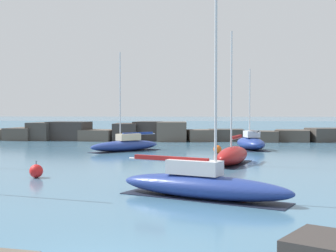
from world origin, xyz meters
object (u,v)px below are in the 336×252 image
at_px(sailboat_moored_7, 202,184).
at_px(mooring_buoy_far_side, 217,149).
at_px(sailboat_moored_0, 251,142).
at_px(mooring_buoy_orange_near, 36,171).
at_px(sailboat_moored_2, 126,145).
at_px(sailboat_moored_4, 233,155).

distance_m(sailboat_moored_7, mooring_buoy_far_side, 22.33).
relative_size(sailboat_moored_0, mooring_buoy_orange_near, 8.26).
xyz_separation_m(sailboat_moored_0, sailboat_moored_2, (-12.26, -2.86, -0.09)).
relative_size(sailboat_moored_4, mooring_buoy_far_side, 10.07).
bearing_deg(sailboat_moored_2, sailboat_moored_4, -46.79).
bearing_deg(mooring_buoy_orange_near, mooring_buoy_far_side, 57.16).
relative_size(sailboat_moored_2, mooring_buoy_far_side, 9.98).
xyz_separation_m(sailboat_moored_4, sailboat_moored_7, (-2.03, -13.46, -0.06)).
height_order(sailboat_moored_7, mooring_buoy_far_side, sailboat_moored_7).
distance_m(sailboat_moored_4, mooring_buoy_orange_near, 14.16).
bearing_deg(mooring_buoy_far_side, sailboat_moored_7, -92.74).
bearing_deg(sailboat_moored_7, sailboat_moored_4, 81.43).
xyz_separation_m(sailboat_moored_7, mooring_buoy_far_side, (1.07, 22.31, -0.25)).
bearing_deg(sailboat_moored_0, mooring_buoy_far_side, -127.53).
relative_size(sailboat_moored_0, mooring_buoy_far_side, 8.54).
bearing_deg(sailboat_moored_4, sailboat_moored_0, 79.52).
height_order(sailboat_moored_2, sailboat_moored_7, sailboat_moored_2).
bearing_deg(sailboat_moored_0, mooring_buoy_orange_near, -123.87).
xyz_separation_m(sailboat_moored_2, sailboat_moored_4, (9.80, -10.44, 0.06)).
distance_m(sailboat_moored_2, mooring_buoy_orange_near, 18.43).
xyz_separation_m(sailboat_moored_4, mooring_buoy_orange_near, (-11.76, -7.89, -0.29)).
distance_m(sailboat_moored_0, sailboat_moored_7, 27.14).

